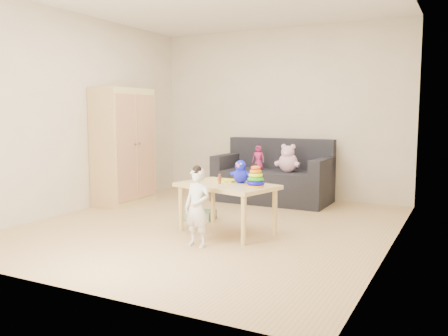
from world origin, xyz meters
The scene contains 13 objects.
room centered at (0.00, 0.00, 1.30)m, with size 4.50×4.50×4.50m.
wardrobe centered at (-1.76, 0.62, 0.82)m, with size 0.46×0.92×1.65m, color tan.
sofa centered at (0.09, 1.72, 0.23)m, with size 1.65×0.83×0.47m, color black.
play_table centered at (0.33, -0.23, 0.27)m, with size 1.03×0.65×0.54m, color #DFC07A.
storage_bin centered at (-0.27, 0.22, 0.05)m, with size 0.36×0.27×0.11m, color gray, non-canonical shape.
toddler centered at (0.31, -0.82, 0.38)m, with size 0.28×0.19×0.76m, color white.
pink_bear centered at (0.36, 1.65, 0.63)m, with size 0.29×0.25×0.34m, color #DCA2BB, non-canonical shape.
doll centered at (-0.10, 1.65, 0.64)m, with size 0.18×0.12×0.36m, color #AE205E.
ring_stacker centered at (0.69, -0.28, 0.63)m, with size 0.19×0.19×0.22m.
brown_bottle centered at (0.59, -0.07, 0.63)m, with size 0.07×0.07×0.21m.
blue_plush centered at (0.43, -0.08, 0.67)m, with size 0.21×0.17×0.25m, color #1C21FF, non-canonical shape.
wooden_figure centered at (0.26, -0.26, 0.60)m, with size 0.04×0.04×0.11m, color brown, non-canonical shape.
yellow_book centered at (0.24, -0.04, 0.55)m, with size 0.21×0.21×0.02m, color yellow.
Camera 1 is at (2.62, -4.73, 1.30)m, focal length 38.00 mm.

